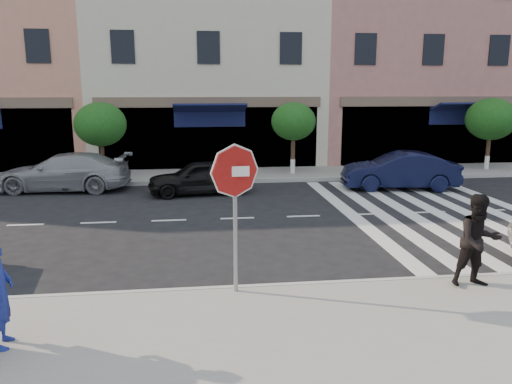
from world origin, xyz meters
name	(u,v)px	position (x,y,z in m)	size (l,w,h in m)	color
ground	(253,265)	(0.00, 0.00, 0.00)	(120.00, 120.00, 0.00)	black
sidewalk_near	(283,350)	(0.00, -3.75, 0.07)	(60.00, 4.50, 0.15)	gray
sidewalk_far	(224,175)	(0.00, 11.00, 0.07)	(60.00, 3.00, 0.15)	gray
building_centre	(206,54)	(-0.50, 17.00, 5.50)	(11.00, 9.00, 11.00)	beige
building_east_mid	(424,37)	(11.50, 17.00, 6.50)	(13.00, 9.00, 13.00)	#BA756E
street_tree_wb	(100,125)	(-5.00, 10.80, 2.31)	(2.10, 2.10, 3.06)	#473323
street_tree_c	(293,122)	(3.00, 10.80, 2.36)	(1.90, 1.90, 3.04)	#473323
street_tree_ea	(491,119)	(12.00, 10.80, 2.39)	(2.20, 2.20, 3.19)	#473323
stop_sign	(235,187)	(-0.51, -1.71, 2.11)	(0.96, 0.12, 2.71)	gray
walker	(479,241)	(3.97, -2.00, 1.03)	(0.86, 0.67, 1.76)	black
car_far_left	(64,172)	(-6.08, 8.86, 0.70)	(1.96, 4.83, 1.40)	gray
car_far_mid	(199,177)	(-1.07, 7.60, 0.62)	(1.47, 3.64, 1.24)	black
car_far_right	(400,171)	(6.50, 7.60, 0.70)	(1.49, 4.27, 1.41)	black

